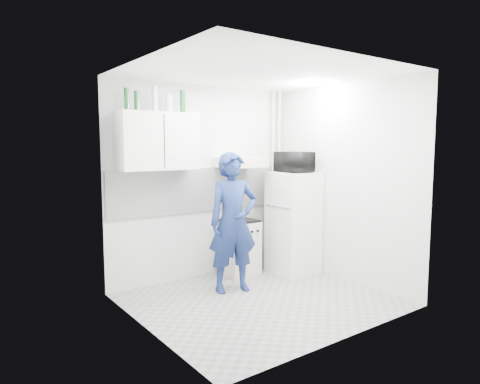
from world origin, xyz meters
TOP-DOWN VIEW (x-y plane):
  - floor at (0.00, 0.00)m, footprint 2.80×2.80m
  - ceiling at (0.00, 0.00)m, footprint 2.80×2.80m
  - wall_back at (0.00, 1.25)m, footprint 2.80×0.00m
  - wall_left at (-1.40, 0.00)m, footprint 0.00×2.60m
  - wall_right at (1.40, 0.00)m, footprint 0.00×2.60m
  - person at (-0.06, 0.47)m, footprint 0.71×0.55m
  - stove at (0.42, 1.00)m, footprint 0.46×0.46m
  - fridge at (1.10, 0.62)m, footprint 0.60×0.60m
  - stove_top at (0.42, 1.00)m, footprint 0.45×0.45m
  - saucepan at (0.42, 1.03)m, footprint 0.15×0.15m
  - microwave at (1.10, 0.62)m, footprint 0.55×0.40m
  - bottle_a at (-1.13, 1.07)m, footprint 0.06×0.06m
  - bottle_b at (-1.01, 1.07)m, footprint 0.06×0.06m
  - bottle_d at (-0.78, 1.07)m, footprint 0.07×0.07m
  - canister_a at (-0.60, 1.07)m, footprint 0.09×0.09m
  - bottle_e at (-0.40, 1.07)m, footprint 0.07×0.07m
  - upper_cabinet at (-0.75, 1.07)m, footprint 1.00×0.35m
  - range_hood at (0.45, 1.00)m, footprint 0.60×0.50m
  - backsplash at (0.00, 1.24)m, footprint 2.74×0.03m
  - pipe_a at (1.30, 1.17)m, footprint 0.05×0.05m
  - pipe_b at (1.18, 1.17)m, footprint 0.04×0.04m
  - ceiling_spot_fixture at (1.00, 0.20)m, footprint 0.10×0.10m

SIDE VIEW (x-z plane):
  - floor at x=0.00m, z-range 0.00..0.00m
  - stove at x=0.42m, z-range 0.00..0.74m
  - fridge at x=1.10m, z-range 0.00..1.42m
  - stove_top at x=0.42m, z-range 0.74..0.77m
  - saucepan at x=0.42m, z-range 0.77..0.86m
  - person at x=-0.06m, z-range 0.00..1.72m
  - backsplash at x=0.00m, z-range 0.90..1.50m
  - wall_left at x=-1.40m, z-range 0.00..2.60m
  - wall_right at x=1.40m, z-range 0.00..2.60m
  - pipe_a at x=1.30m, z-range 0.00..2.60m
  - pipe_b at x=1.18m, z-range 0.00..2.60m
  - wall_back at x=0.00m, z-range -0.10..2.70m
  - microwave at x=1.10m, z-range 1.42..1.71m
  - range_hood at x=0.45m, z-range 1.50..1.64m
  - upper_cabinet at x=-0.75m, z-range 1.50..2.20m
  - canister_a at x=-0.60m, z-range 2.20..2.43m
  - bottle_b at x=-1.01m, z-range 2.20..2.43m
  - bottle_a at x=-1.13m, z-range 2.20..2.46m
  - bottle_e at x=-0.40m, z-range 2.20..2.49m
  - bottle_d at x=-0.78m, z-range 2.20..2.51m
  - ceiling_spot_fixture at x=1.00m, z-range 2.56..2.58m
  - ceiling at x=0.00m, z-range 2.60..2.60m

